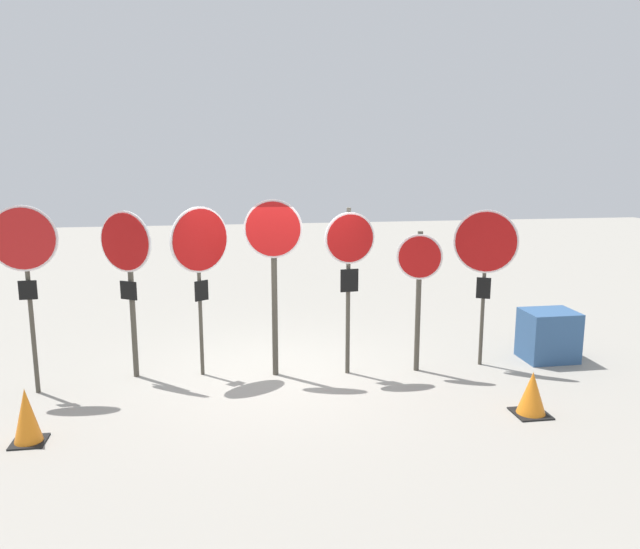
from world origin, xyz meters
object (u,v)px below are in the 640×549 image
at_px(stop_sign_6, 485,251).
at_px(traffic_cone_0, 532,393).
at_px(stop_sign_3, 274,253).
at_px(traffic_cone_1, 27,416).
at_px(stop_sign_1, 127,261).
at_px(stop_sign_5, 419,275).
at_px(stop_sign_2, 200,250).
at_px(storage_crate, 548,335).
at_px(stop_sign_4, 349,256).
at_px(stop_sign_0, 25,255).

xyz_separation_m(stop_sign_6, traffic_cone_0, (-0.11, -1.85, -1.52)).
height_order(stop_sign_3, traffic_cone_1, stop_sign_3).
height_order(stop_sign_1, stop_sign_5, stop_sign_1).
height_order(stop_sign_3, stop_sign_5, stop_sign_3).
height_order(stop_sign_2, storage_crate, stop_sign_2).
bearing_deg(storage_crate, stop_sign_1, 178.15).
bearing_deg(traffic_cone_1, stop_sign_4, 21.89).
relative_size(stop_sign_5, storage_crate, 2.64).
height_order(stop_sign_3, stop_sign_4, stop_sign_3).
distance_m(stop_sign_4, traffic_cone_1, 4.61).
height_order(stop_sign_2, stop_sign_5, stop_sign_2).
xyz_separation_m(stop_sign_5, storage_crate, (2.23, 0.19, -1.08)).
relative_size(stop_sign_4, stop_sign_6, 1.02).
bearing_deg(storage_crate, stop_sign_6, -175.14).
bearing_deg(storage_crate, stop_sign_3, -179.43).
relative_size(stop_sign_1, stop_sign_6, 1.01).
bearing_deg(stop_sign_2, stop_sign_0, 155.65).
bearing_deg(stop_sign_6, stop_sign_4, -152.26).
bearing_deg(stop_sign_5, stop_sign_1, -167.55).
bearing_deg(stop_sign_3, traffic_cone_0, -22.46).
bearing_deg(traffic_cone_0, stop_sign_5, 118.19).
xyz_separation_m(stop_sign_0, stop_sign_1, (1.23, 0.44, -0.20)).
xyz_separation_m(stop_sign_2, storage_crate, (5.39, -0.13, -1.49)).
bearing_deg(storage_crate, stop_sign_5, -175.07).
bearing_deg(stop_sign_1, stop_sign_2, 27.70).
relative_size(traffic_cone_0, traffic_cone_1, 0.86).
bearing_deg(stop_sign_6, stop_sign_1, -156.86).
distance_m(stop_sign_0, storage_crate, 7.80).
xyz_separation_m(stop_sign_4, stop_sign_5, (1.04, -0.05, -0.31)).
height_order(stop_sign_5, stop_sign_6, stop_sign_6).
relative_size(stop_sign_5, traffic_cone_1, 3.25).
relative_size(stop_sign_1, stop_sign_4, 0.99).
relative_size(stop_sign_4, storage_crate, 3.09).
xyz_separation_m(stop_sign_2, stop_sign_3, (1.04, -0.18, -0.04)).
relative_size(stop_sign_2, stop_sign_6, 1.04).
relative_size(stop_sign_6, traffic_cone_1, 3.71).
relative_size(stop_sign_1, stop_sign_5, 1.16).
bearing_deg(stop_sign_2, stop_sign_3, -43.37).
xyz_separation_m(stop_sign_0, stop_sign_6, (6.46, 0.14, -0.14)).
height_order(stop_sign_5, storage_crate, stop_sign_5).
height_order(stop_sign_4, storage_crate, stop_sign_4).
bearing_deg(traffic_cone_0, traffic_cone_1, 178.34).
distance_m(stop_sign_3, traffic_cone_0, 3.93).
distance_m(stop_sign_1, storage_crate, 6.55).
distance_m(traffic_cone_0, traffic_cone_1, 6.03).
xyz_separation_m(stop_sign_5, traffic_cone_1, (-5.09, -1.58, -1.15)).
bearing_deg(stop_sign_5, stop_sign_0, -161.62).
bearing_deg(traffic_cone_1, stop_sign_0, 101.72).
distance_m(stop_sign_2, stop_sign_3, 1.05).
height_order(stop_sign_2, stop_sign_6, stop_sign_2).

